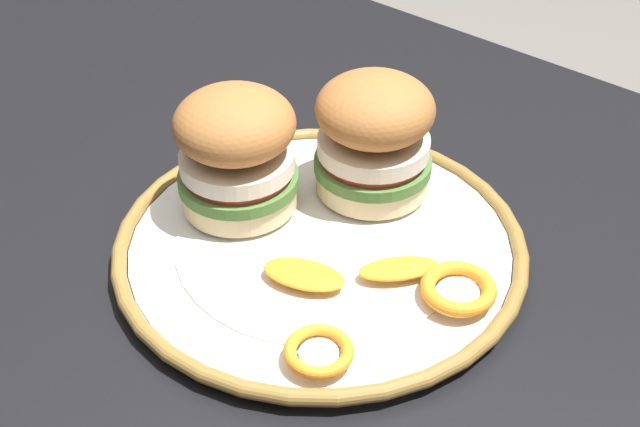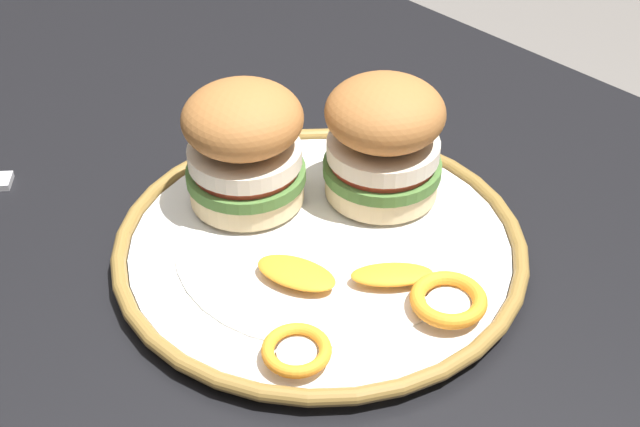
% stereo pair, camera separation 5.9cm
% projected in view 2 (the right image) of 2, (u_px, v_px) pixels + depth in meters
% --- Properties ---
extents(dining_table, '(1.18, 0.82, 0.73)m').
position_uv_depth(dining_table, '(282.00, 332.00, 0.74)').
color(dining_table, black).
rests_on(dining_table, ground).
extents(dinner_plate, '(0.32, 0.32, 0.02)m').
position_uv_depth(dinner_plate, '(320.00, 245.00, 0.65)').
color(dinner_plate, white).
rests_on(dinner_plate, dining_table).
extents(sandwich_half_left, '(0.13, 0.13, 0.10)m').
position_uv_depth(sandwich_half_left, '(243.00, 145.00, 0.65)').
color(sandwich_half_left, beige).
rests_on(sandwich_half_left, dinner_plate).
extents(sandwich_half_right, '(0.13, 0.13, 0.10)m').
position_uv_depth(sandwich_half_right, '(384.00, 138.00, 0.66)').
color(sandwich_half_right, beige).
rests_on(sandwich_half_right, dinner_plate).
extents(orange_peel_curled, '(0.05, 0.05, 0.01)m').
position_uv_depth(orange_peel_curled, '(297.00, 350.00, 0.55)').
color(orange_peel_curled, orange).
rests_on(orange_peel_curled, dinner_plate).
extents(orange_peel_strip_long, '(0.06, 0.06, 0.01)m').
position_uv_depth(orange_peel_strip_long, '(392.00, 275.00, 0.60)').
color(orange_peel_strip_long, orange).
rests_on(orange_peel_strip_long, dinner_plate).
extents(orange_peel_strip_short, '(0.07, 0.05, 0.01)m').
position_uv_depth(orange_peel_strip_short, '(296.00, 273.00, 0.61)').
color(orange_peel_strip_short, orange).
rests_on(orange_peel_strip_short, dinner_plate).
extents(orange_peel_small_curl, '(0.05, 0.05, 0.01)m').
position_uv_depth(orange_peel_small_curl, '(448.00, 300.00, 0.58)').
color(orange_peel_small_curl, orange).
rests_on(orange_peel_small_curl, dinner_plate).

